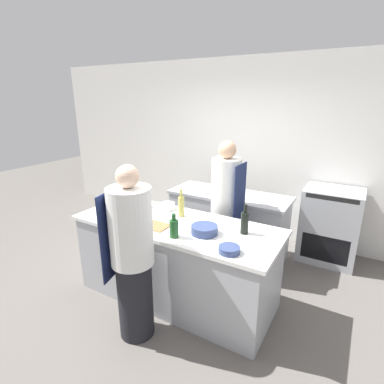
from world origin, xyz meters
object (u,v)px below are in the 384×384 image
chef_at_prep_near (132,256)px  bowl_mixing_large (229,250)px  bottle_olive_oil (117,208)px  chef_at_stove (225,209)px  bowl_prep_small (168,206)px  bottle_wine (245,222)px  bottle_vinegar (181,206)px  bottle_sauce (148,199)px  bowl_wooden_salad (128,200)px  bottle_water (174,228)px  bottle_cooking_oil (127,205)px  oven_range (330,225)px  bowl_ceramic_blue (204,230)px

chef_at_prep_near → bowl_mixing_large: bearing=-78.3°
bowl_mixing_large → bottle_olive_oil: bearing=173.7°
chef_at_stove → bowl_prep_small: bearing=-48.0°
bottle_wine → bowl_mixing_large: bottle_wine is taller
bottle_wine → bottle_vinegar: bearing=175.4°
bottle_olive_oil → bottle_wine: bearing=10.6°
chef_at_stove → bottle_wine: size_ratio=5.65×
bottle_sauce → bowl_wooden_salad: bottle_sauce is taller
bottle_olive_oil → bottle_water: (0.89, -0.15, 0.01)m
bottle_cooking_oil → bowl_prep_small: bottle_cooking_oil is taller
chef_at_stove → bowl_wooden_salad: chef_at_stove is taller
chef_at_stove → bottle_cooking_oil: chef_at_stove is taller
chef_at_stove → bottle_cooking_oil: size_ratio=6.26×
bowl_wooden_salad → oven_range: bearing=34.5°
bottle_olive_oil → bottle_cooking_oil: size_ratio=0.78×
oven_range → chef_at_prep_near: (-1.39, -2.45, 0.32)m
chef_at_prep_near → bowl_wooden_salad: (-0.86, 0.91, 0.11)m
bowl_mixing_large → bowl_prep_small: (-1.05, 0.59, 0.01)m
bottle_sauce → bowl_prep_small: 0.27m
bowl_mixing_large → bottle_sauce: bearing=157.7°
chef_at_stove → chef_at_prep_near: bearing=-10.2°
bottle_water → bottle_cooking_oil: bearing=163.9°
bottle_sauce → bowl_mixing_large: bottle_sauce is taller
bottle_sauce → bottle_vinegar: bearing=-5.2°
bottle_sauce → bowl_ceramic_blue: (0.95, -0.31, -0.06)m
bottle_cooking_oil → bowl_wooden_salad: 0.39m
chef_at_stove → bottle_olive_oil: size_ratio=8.06×
bottle_sauce → bowl_wooden_salad: (-0.32, 0.00, -0.08)m
bottle_cooking_oil → chef_at_stove: bearing=43.4°
chef_at_stove → bottle_wine: chef_at_stove is taller
bowl_wooden_salad → bottle_cooking_oil: bearing=-50.1°
bowl_prep_small → bowl_mixing_large: bearing=-29.1°
oven_range → bowl_mixing_large: (-0.61, -2.08, 0.43)m
bowl_prep_small → bottle_vinegar: bearing=-20.5°
oven_range → bowl_wooden_salad: (-2.24, -1.54, 0.43)m
chef_at_prep_near → bottle_vinegar: (-0.02, 0.86, 0.21)m
bottle_vinegar → bottle_water: (0.22, -0.48, -0.03)m
bottle_olive_oil → bottle_cooking_oil: 0.12m
bottle_sauce → bowl_prep_small: (0.26, 0.05, -0.06)m
chef_at_stove → bottle_vinegar: chef_at_stove is taller
bottle_wine → bottle_water: (-0.55, -0.42, -0.03)m
bottle_olive_oil → bottle_vinegar: 0.74m
chef_at_prep_near → bowl_wooden_salad: bearing=29.5°
chef_at_stove → bottle_sauce: bearing=-56.2°
bottle_cooking_oil → bowl_mixing_large: bearing=-10.0°
bowl_ceramic_blue → bottle_wine: bearing=31.7°
bottle_sauce → bottle_wine: bearing=-4.8°
bottle_sauce → bowl_prep_small: bearing=10.6°
bottle_cooking_oil → bowl_ceramic_blue: 1.03m
bowl_wooden_salad → bottle_vinegar: bearing=-3.2°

